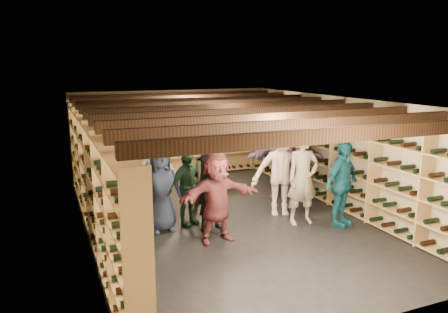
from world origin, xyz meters
name	(u,v)px	position (x,y,z in m)	size (l,w,h in m)	color
ground	(228,219)	(0.00, 0.00, 0.00)	(8.00, 8.00, 0.00)	black
walls	(228,162)	(0.00, 0.00, 1.20)	(5.52, 8.02, 2.40)	#C2B597
ceiling	(229,101)	(0.00, 0.00, 2.40)	(5.50, 8.00, 0.01)	beige
ceiling_joists	(228,108)	(0.00, 0.00, 2.26)	(5.40, 7.12, 0.18)	black
wine_rack_left	(95,181)	(-2.57, 0.00, 1.08)	(0.32, 7.50, 2.15)	tan
wine_rack_right	(335,157)	(2.57, 0.00, 1.08)	(0.32, 7.50, 2.15)	tan
wine_rack_back	(174,138)	(0.00, 3.83, 1.07)	(4.70, 0.30, 2.15)	tan
crate_stack_left	(214,175)	(0.44, 1.92, 0.42)	(0.53, 0.38, 0.85)	tan
crate_stack_right	(205,194)	(-0.02, 1.30, 0.17)	(0.59, 0.51, 0.34)	tan
crate_loose	(206,198)	(-0.01, 1.30, 0.09)	(0.50, 0.33, 0.17)	tan
person_0	(124,199)	(-2.18, -0.64, 0.87)	(0.85, 0.56, 1.75)	black
person_1	(212,183)	(-0.51, -0.40, 0.92)	(0.67, 0.44, 1.84)	black
person_2	(210,179)	(-0.33, 0.18, 0.83)	(0.81, 0.63, 1.66)	brown
person_3	(281,170)	(1.11, -0.15, 0.95)	(1.23, 0.71, 1.91)	beige
person_4	(342,184)	(1.87, -1.16, 0.84)	(0.98, 0.41, 1.68)	#15576D
person_5	(217,197)	(-0.63, -0.96, 0.81)	(1.51, 0.48, 1.63)	brown
person_6	(161,189)	(-1.40, -0.06, 0.81)	(0.79, 0.52, 1.63)	#242F4B
person_7	(303,179)	(1.26, -0.76, 0.91)	(0.66, 0.44, 1.82)	gray
person_8	(307,163)	(2.18, 0.49, 0.89)	(0.87, 0.68, 1.78)	#3F1D17
person_9	(155,170)	(-1.17, 1.30, 0.85)	(1.10, 0.63, 1.70)	beige
person_10	(187,188)	(-0.86, 0.02, 0.74)	(0.87, 0.36, 1.49)	#244C33
person_11	(284,158)	(1.81, 0.89, 0.95)	(1.76, 0.56, 1.90)	slate
person_12	(289,154)	(2.18, 1.30, 0.94)	(0.92, 0.60, 1.88)	#36353A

